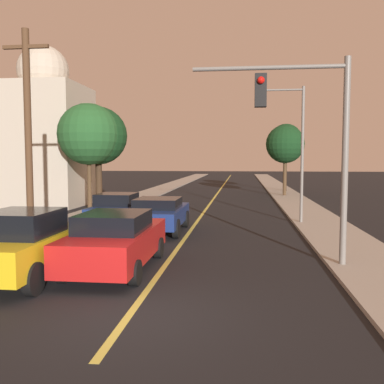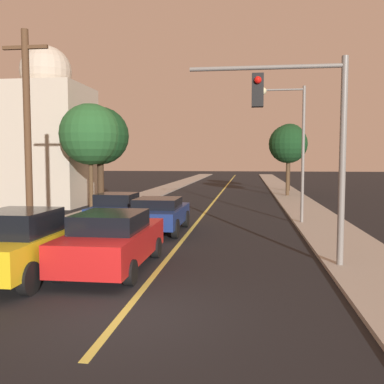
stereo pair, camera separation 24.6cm
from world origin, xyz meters
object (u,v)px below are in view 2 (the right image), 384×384
(car_near_lane_second, at_px, (159,214))
(domed_building_left, at_px, (48,135))
(car_near_lane_front, at_px, (113,240))
(streetlamp_right, at_px, (291,133))
(tree_left_far, at_px, (100,136))
(car_outer_lane_front, at_px, (22,244))
(tree_right_far, at_px, (288,144))
(car_outer_lane_second, at_px, (118,210))
(traffic_signal_mast, at_px, (306,125))
(tree_left_near, at_px, (90,134))
(tree_right_near, at_px, (289,140))
(utility_pole_left, at_px, (28,133))

(car_near_lane_second, relative_size, domed_building_left, 0.43)
(car_near_lane_front, relative_size, domed_building_left, 0.46)
(car_near_lane_second, height_order, streetlamp_right, streetlamp_right)
(streetlamp_right, relative_size, domed_building_left, 0.60)
(tree_left_far, relative_size, domed_building_left, 0.58)
(car_outer_lane_front, distance_m, tree_right_far, 26.57)
(car_outer_lane_front, distance_m, tree_left_far, 14.95)
(tree_right_far, bearing_deg, car_outer_lane_front, -109.46)
(tree_right_far, bearing_deg, car_outer_lane_second, -117.57)
(traffic_signal_mast, relative_size, domed_building_left, 0.55)
(car_near_lane_front, distance_m, tree_left_far, 14.42)
(tree_left_near, height_order, tree_left_far, tree_left_near)
(streetlamp_right, relative_size, tree_right_near, 1.01)
(tree_left_far, bearing_deg, traffic_signal_mast, -50.29)
(tree_right_far, bearing_deg, utility_pole_left, -116.93)
(utility_pole_left, distance_m, tree_right_far, 23.51)
(car_outer_lane_second, xyz_separation_m, tree_left_near, (-3.27, 5.46, 3.63))
(car_outer_lane_second, bearing_deg, tree_right_near, 67.07)
(tree_right_far, bearing_deg, tree_right_near, 83.74)
(car_outer_lane_second, relative_size, tree_right_near, 0.63)
(utility_pole_left, bearing_deg, car_outer_lane_front, -64.45)
(traffic_signal_mast, height_order, tree_right_near, tree_right_near)
(traffic_signal_mast, relative_size, tree_left_near, 0.93)
(traffic_signal_mast, xyz_separation_m, tree_left_near, (-10.44, 11.47, 0.48))
(tree_left_near, distance_m, tree_right_near, 20.94)
(car_outer_lane_front, bearing_deg, car_near_lane_second, 74.61)
(car_near_lane_second, relative_size, tree_right_near, 0.71)
(car_near_lane_second, xyz_separation_m, tree_right_far, (6.80, 17.64, 3.43))
(car_outer_lane_front, bearing_deg, car_near_lane_front, 30.29)
(streetlamp_right, xyz_separation_m, tree_right_far, (1.22, 14.81, 0.01))
(tree_right_near, bearing_deg, utility_pole_left, -113.14)
(tree_right_far, distance_m, domed_building_left, 18.13)
(car_outer_lane_second, distance_m, tree_right_far, 19.28)
(car_near_lane_second, bearing_deg, domed_building_left, 134.95)
(car_near_lane_front, bearing_deg, car_outer_lane_second, 106.12)
(car_near_lane_front, bearing_deg, tree_right_near, 75.73)
(utility_pole_left, bearing_deg, streetlamp_right, 33.09)
(utility_pole_left, bearing_deg, car_outer_lane_second, 65.73)
(car_near_lane_second, bearing_deg, traffic_signal_mast, -45.01)
(streetlamp_right, bearing_deg, car_outer_lane_second, -165.12)
(car_outer_lane_second, relative_size, tree_left_far, 0.65)
(traffic_signal_mast, height_order, streetlamp_right, streetlamp_right)
(car_outer_lane_second, bearing_deg, car_near_lane_second, -22.39)
(car_outer_lane_second, height_order, tree_left_far, tree_left_far)
(car_outer_lane_front, relative_size, traffic_signal_mast, 0.74)
(tree_left_near, bearing_deg, traffic_signal_mast, -47.67)
(car_outer_lane_second, distance_m, traffic_signal_mast, 9.87)
(car_outer_lane_front, height_order, tree_right_far, tree_right_far)
(car_near_lane_front, height_order, domed_building_left, domed_building_left)
(tree_right_near, bearing_deg, traffic_signal_mast, -94.45)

